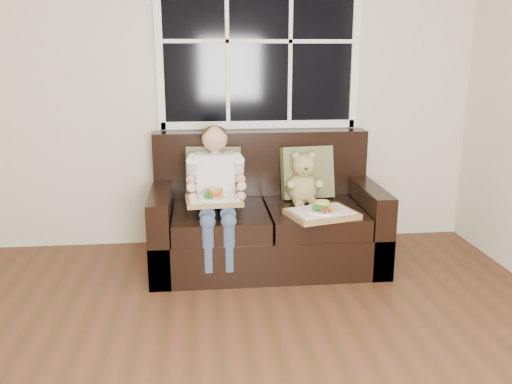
{
  "coord_description": "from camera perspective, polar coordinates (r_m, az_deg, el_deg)",
  "views": [
    {
      "loc": [
        -0.0,
        -1.91,
        1.58
      ],
      "look_at": [
        0.39,
        1.85,
        0.59
      ],
      "focal_mm": 38.0,
      "sensor_mm": 36.0,
      "label": 1
    }
  ],
  "objects": [
    {
      "name": "tray_left",
      "position": [
        3.8,
        -4.47,
        -0.74
      ],
      "size": [
        0.41,
        0.32,
        0.09
      ],
      "rotation": [
        0.0,
        0.0,
        0.08
      ],
      "color": "olive",
      "rests_on": "child"
    },
    {
      "name": "pillow_left",
      "position": [
        4.19,
        -4.48,
        1.91
      ],
      "size": [
        0.43,
        0.23,
        0.43
      ],
      "rotation": [
        -0.21,
        0.0,
        -0.1
      ],
      "color": "olive",
      "rests_on": "loveseat"
    },
    {
      "name": "tray_right",
      "position": [
        3.83,
        6.95,
        -2.14
      ],
      "size": [
        0.53,
        0.45,
        0.1
      ],
      "rotation": [
        0.0,
        0.0,
        0.28
      ],
      "color": "olive",
      "rests_on": "loveseat"
    },
    {
      "name": "teddy_bear",
      "position": [
        4.13,
        5.0,
        1.06
      ],
      "size": [
        0.24,
        0.3,
        0.41
      ],
      "rotation": [
        0.0,
        0.0,
        -0.01
      ],
      "color": "tan",
      "rests_on": "loveseat"
    },
    {
      "name": "loveseat",
      "position": [
        4.16,
        0.97,
        -3.12
      ],
      "size": [
        1.7,
        0.92,
        0.96
      ],
      "color": "black",
      "rests_on": "ground"
    },
    {
      "name": "pillow_right",
      "position": [
        4.27,
        5.41,
        2.06
      ],
      "size": [
        0.42,
        0.23,
        0.42
      ],
      "rotation": [
        -0.21,
        0.0,
        0.12
      ],
      "color": "olive",
      "rests_on": "loveseat"
    },
    {
      "name": "child",
      "position": [
        3.92,
        -4.24,
        1.03
      ],
      "size": [
        0.41,
        0.61,
        0.93
      ],
      "color": "silver",
      "rests_on": "loveseat"
    },
    {
      "name": "window_back",
      "position": [
        4.42,
        0.3,
        15.59
      ],
      "size": [
        1.62,
        0.04,
        1.37
      ],
      "color": "black",
      "rests_on": "room_walls"
    },
    {
      "name": "room_walls",
      "position": [
        1.91,
        -6.1,
        14.96
      ],
      "size": [
        4.52,
        5.02,
        2.71
      ],
      "color": "beige",
      "rests_on": "ground"
    }
  ]
}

